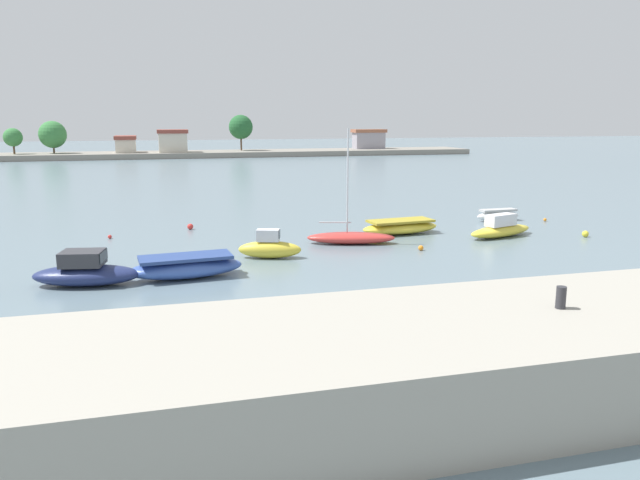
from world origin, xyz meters
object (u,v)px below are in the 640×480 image
object	(u,v)px
mooring_buoy_2	(421,248)
mooring_bollard	(561,297)
moored_boat_2	(186,267)
mooring_buoy_3	(545,220)
moored_boat_4	(351,237)
moored_boat_5	(400,227)
moored_boat_1	(86,272)
moored_boat_3	(270,248)
mooring_buoy_0	(190,227)
mooring_buoy_4	(585,234)
moored_boat_7	(498,215)
moored_boat_6	(501,229)
mooring_buoy_1	(110,237)

from	to	relation	value
mooring_buoy_2	mooring_bollard	bearing A→B (deg)	-102.40
moored_boat_2	mooring_buoy_3	bearing A→B (deg)	14.57
moored_boat_4	moored_boat_5	bearing A→B (deg)	43.98
mooring_buoy_2	moored_boat_4	bearing A→B (deg)	138.06
moored_boat_5	moored_boat_1	bearing A→B (deg)	-162.64
mooring_buoy_2	moored_boat_3	bearing A→B (deg)	177.26
moored_boat_3	moored_boat_4	xyz separation A→B (m)	(5.67, 2.62, -0.19)
mooring_buoy_0	moored_boat_3	bearing A→B (deg)	-69.69
mooring_buoy_0	mooring_buoy_3	size ratio (longest dim) A/B	1.72
moored_boat_4	mooring_buoy_4	distance (m)	15.82
moored_boat_7	mooring_buoy_2	xyz separation A→B (m)	(-10.19, -8.33, -0.27)
moored_boat_1	moored_boat_6	bearing A→B (deg)	22.63
moored_boat_3	mooring_buoy_1	bearing A→B (deg)	155.21
moored_boat_5	mooring_buoy_1	distance (m)	19.35
moored_boat_1	mooring_buoy_3	xyz separation A→B (m)	(32.03, 10.06, -0.51)
mooring_bollard	mooring_buoy_3	size ratio (longest dim) A/B	2.65
moored_boat_1	moored_boat_4	xyz separation A→B (m)	(15.08, 5.95, -0.23)
moored_boat_6	mooring_buoy_3	world-z (taller)	moored_boat_6
mooring_buoy_3	mooring_buoy_4	distance (m)	6.29
moored_boat_5	mooring_buoy_4	size ratio (longest dim) A/B	13.36
moored_boat_2	moored_boat_5	xyz separation A→B (m)	(14.74, 8.05, -0.08)
mooring_buoy_0	mooring_buoy_2	world-z (taller)	mooring_buoy_0
moored_boat_6	mooring_buoy_1	world-z (taller)	moored_boat_6
moored_boat_7	mooring_buoy_0	bearing A→B (deg)	172.95
moored_boat_4	mooring_buoy_4	world-z (taller)	moored_boat_4
moored_boat_6	mooring_buoy_4	bearing A→B (deg)	-35.18
moored_boat_6	mooring_buoy_0	world-z (taller)	moored_boat_6
moored_boat_3	moored_boat_7	distance (m)	20.81
mooring_buoy_1	mooring_buoy_2	size ratio (longest dim) A/B	0.83
mooring_bollard	mooring_buoy_0	xyz separation A→B (m)	(-8.85, 28.96, -2.51)
moored_boat_1	mooring_buoy_4	bearing A→B (deg)	17.56
moored_boat_1	moored_boat_3	xyz separation A→B (m)	(9.41, 3.33, -0.04)
moored_boat_1	moored_boat_3	world-z (taller)	moored_boat_1
moored_boat_6	mooring_buoy_3	distance (m)	8.01
mooring_buoy_0	mooring_buoy_2	bearing A→B (deg)	-39.75
mooring_buoy_3	moored_boat_3	bearing A→B (deg)	-163.43
moored_boat_2	mooring_buoy_0	distance (m)	13.44
moored_boat_2	moored_boat_4	size ratio (longest dim) A/B	0.81
moored_boat_4	mooring_buoy_1	size ratio (longest dim) A/B	27.35
mooring_bollard	moored_boat_7	size ratio (longest dim) A/B	0.18
mooring_buoy_1	mooring_buoy_4	distance (m)	31.40
moored_boat_6	mooring_buoy_1	distance (m)	25.83
mooring_bollard	moored_boat_1	distance (m)	21.20
moored_boat_7	mooring_bollard	bearing A→B (deg)	-119.29
moored_boat_1	moored_boat_3	distance (m)	9.98
moored_boat_6	moored_boat_7	xyz separation A→B (m)	(3.24, 5.69, -0.09)
mooring_buoy_2	mooring_buoy_3	bearing A→B (deg)	27.86
moored_boat_7	mooring_buoy_2	world-z (taller)	moored_boat_7
moored_boat_5	moored_boat_6	size ratio (longest dim) A/B	1.02
moored_boat_4	moored_boat_7	xyz separation A→B (m)	(13.58, 5.28, 0.03)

